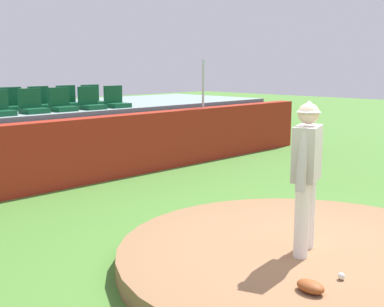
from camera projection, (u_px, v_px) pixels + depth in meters
The scene contains 16 objects.
ground_plane at pixel (310, 267), 6.02m from camera, with size 60.00×60.00×0.00m, color #477B2E.
pitchers_mound at pixel (310, 257), 6.00m from camera, with size 4.59×4.59×0.23m, color #8D6442.
pitcher at pixel (307, 166), 5.70m from camera, with size 0.78×0.41×1.76m.
baseball at pixel (341, 276), 5.10m from camera, with size 0.07×0.07×0.07m, color white.
fielding_glove at pixel (310, 286), 4.82m from camera, with size 0.30×0.20×0.11m, color brown.
brick_barrier at pixel (58, 154), 9.81m from camera, with size 15.43×0.40×1.33m, color #9D2617.
fence_post_right at pixel (203, 84), 12.47m from camera, with size 0.06×0.06×1.18m, color silver.
bleacher_platform at pixel (5, 140), 11.40m from camera, with size 14.30×3.78×1.41m, color gray.
stadium_chair_3 at pixel (32, 105), 10.33m from camera, with size 0.48×0.44×0.50m.
stadium_chair_4 at pixel (61, 104), 10.81m from camera, with size 0.48×0.44×0.50m.
stadium_chair_5 at pixel (91, 102), 11.28m from camera, with size 0.48×0.44×0.50m.
stadium_chair_6 at pixel (116, 101), 11.77m from camera, with size 0.48×0.44×0.50m.
stadium_chair_10 at pixel (13, 103), 10.94m from camera, with size 0.48×0.44×0.50m.
stadium_chair_11 at pixel (41, 102), 11.41m from camera, with size 0.48×0.44×0.50m.
stadium_chair_12 at pixel (68, 100), 11.94m from camera, with size 0.48×0.44×0.50m.
stadium_chair_13 at pixel (93, 99), 12.39m from camera, with size 0.48×0.44×0.50m.
Camera 1 is at (-5.04, -3.01, 2.36)m, focal length 47.27 mm.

